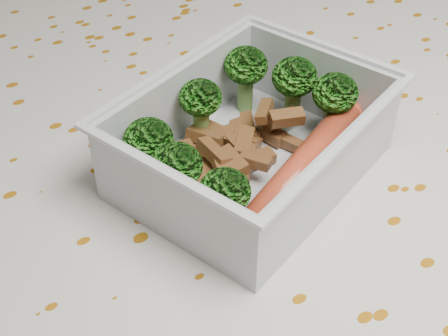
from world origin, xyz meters
TOP-DOWN VIEW (x-y plane):
  - dining_table at (0.00, 0.00)m, footprint 1.40×0.90m
  - tablecloth at (0.00, 0.00)m, footprint 1.46×0.96m
  - lunch_container at (0.03, 0.01)m, footprint 0.20×0.18m
  - broccoli_florets at (0.03, 0.02)m, footprint 0.16×0.13m
  - meat_pile at (0.03, 0.02)m, footprint 0.11×0.07m
  - sausage at (0.05, -0.03)m, footprint 0.14×0.07m

SIDE VIEW (x-z plane):
  - dining_table at x=0.00m, z-range 0.29..1.04m
  - tablecloth at x=0.00m, z-range 0.62..0.81m
  - meat_pile at x=0.03m, z-range 0.76..0.79m
  - lunch_container at x=0.03m, z-range 0.75..0.81m
  - sausage at x=0.05m, z-range 0.77..0.79m
  - broccoli_florets at x=0.03m, z-range 0.77..0.82m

